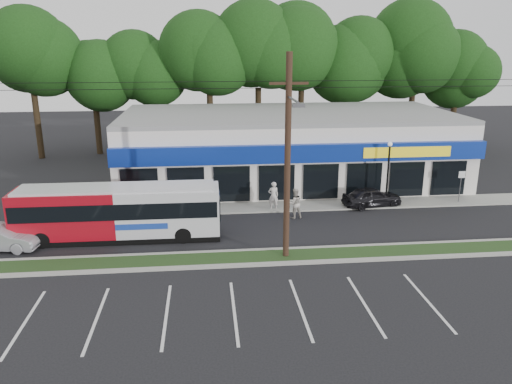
{
  "coord_description": "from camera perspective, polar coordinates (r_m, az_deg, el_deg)",
  "views": [
    {
      "loc": [
        -0.85,
        -21.83,
        10.36
      ],
      "look_at": [
        1.91,
        5.0,
        2.28
      ],
      "focal_mm": 35.0,
      "sensor_mm": 36.0,
      "label": 1
    }
  ],
  "objects": [
    {
      "name": "ground",
      "position": [
        24.18,
        -3.32,
        -8.73
      ],
      "size": [
        120.0,
        120.0,
        0.0
      ],
      "primitive_type": "plane",
      "color": "black",
      "rests_on": "ground"
    },
    {
      "name": "sign_post",
      "position": [
        35.86,
        22.39,
        1.18
      ],
      "size": [
        0.45,
        0.1,
        2.23
      ],
      "color": "#59595E",
      "rests_on": "ground"
    },
    {
      "name": "sidewalk",
      "position": [
        33.03,
        4.64,
        -1.57
      ],
      "size": [
        32.0,
        2.2,
        0.1
      ],
      "primitive_type": "cube",
      "color": "#9E9E93",
      "rests_on": "ground"
    },
    {
      "name": "strip_mall",
      "position": [
        39.04,
        3.63,
        5.25
      ],
      "size": [
        25.0,
        12.55,
        5.3
      ],
      "color": "silver",
      "rests_on": "ground"
    },
    {
      "name": "metrobus",
      "position": [
        28.18,
        -15.47,
        -2.13
      ],
      "size": [
        11.05,
        2.43,
        2.97
      ],
      "rotation": [
        0.0,
        0.0,
        -0.01
      ],
      "color": "maroon",
      "rests_on": "ground"
    },
    {
      "name": "utility_pole",
      "position": [
        23.58,
        3.26,
        4.54
      ],
      "size": [
        50.0,
        2.77,
        10.0
      ],
      "color": "black",
      "rests_on": "ground"
    },
    {
      "name": "pedestrian_b",
      "position": [
        30.63,
        4.46,
        -1.3
      ],
      "size": [
        1.03,
        0.87,
        1.88
      ],
      "primitive_type": "imported",
      "rotation": [
        0.0,
        0.0,
        3.33
      ],
      "color": "#B7AFA4",
      "rests_on": "ground"
    },
    {
      "name": "grass_strip",
      "position": [
        25.06,
        -3.43,
        -7.63
      ],
      "size": [
        40.0,
        1.6,
        0.12
      ],
      "primitive_type": "cube",
      "color": "#1D3415",
      "rests_on": "ground"
    },
    {
      "name": "lamp_post",
      "position": [
        33.73,
        14.89,
        2.93
      ],
      "size": [
        0.3,
        0.3,
        4.25
      ],
      "color": "black",
      "rests_on": "ground"
    },
    {
      "name": "car_dark",
      "position": [
        33.62,
        13.11,
        -0.55
      ],
      "size": [
        4.09,
        2.21,
        1.32
      ],
      "primitive_type": "imported",
      "rotation": [
        0.0,
        0.0,
        1.74
      ],
      "color": "black",
      "rests_on": "ground"
    },
    {
      "name": "curb_south",
      "position": [
        24.28,
        -3.34,
        -8.43
      ],
      "size": [
        40.0,
        0.25,
        0.14
      ],
      "primitive_type": "cube",
      "color": "#9E9E93",
      "rests_on": "ground"
    },
    {
      "name": "curb_north",
      "position": [
        25.83,
        -3.52,
        -6.83
      ],
      "size": [
        40.0,
        0.25,
        0.14
      ],
      "primitive_type": "cube",
      "color": "#9E9E93",
      "rests_on": "ground"
    },
    {
      "name": "tree_line",
      "position": [
        48.11,
        -0.08,
        14.36
      ],
      "size": [
        46.76,
        6.76,
        11.83
      ],
      "color": "black",
      "rests_on": "ground"
    },
    {
      "name": "pedestrian_a",
      "position": [
        32.04,
        1.99,
        -0.44
      ],
      "size": [
        0.74,
        0.54,
        1.88
      ],
      "primitive_type": "imported",
      "rotation": [
        0.0,
        0.0,
        3.27
      ],
      "color": "beige",
      "rests_on": "ground"
    },
    {
      "name": "car_silver",
      "position": [
        29.18,
        -27.17,
        -4.68
      ],
      "size": [
        4.15,
        1.95,
        1.32
      ],
      "primitive_type": "imported",
      "rotation": [
        0.0,
        0.0,
        1.43
      ],
      "color": "#A1A2A8",
      "rests_on": "ground"
    }
  ]
}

